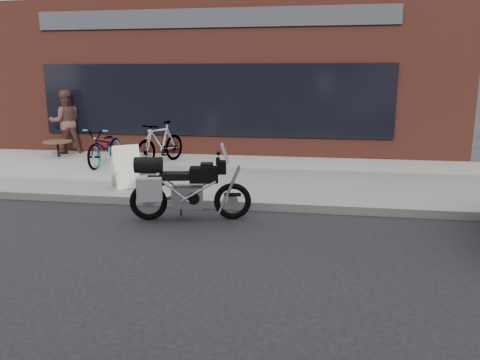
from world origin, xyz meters
name	(u,v)px	position (x,y,z in m)	size (l,w,h in m)	color
ground	(210,326)	(0.00, 0.00, 0.00)	(120.00, 120.00, 0.00)	black
near_sidewalk	(275,173)	(0.00, 7.00, 0.07)	(44.00, 6.00, 0.15)	gray
storefront	(240,79)	(-2.00, 13.98, 2.25)	(14.00, 10.07, 4.50)	#5E281E
motorcycle	(182,188)	(-1.22, 3.27, 0.55)	(2.01, 0.90, 1.29)	black
bicycle_front	(105,146)	(-4.29, 6.97, 0.63)	(0.64, 1.82, 0.96)	gray
bicycle_rear	(160,143)	(-3.00, 7.44, 0.69)	(0.51, 1.79, 1.08)	gray
sandwich_sign	(126,166)	(-2.83, 4.80, 0.58)	(0.73, 0.72, 0.86)	silver
cafe_table	(58,142)	(-6.17, 7.95, 0.56)	(0.78, 0.78, 0.45)	black
cafe_patron_left	(66,122)	(-6.25, 8.60, 1.07)	(0.89, 0.70, 1.84)	#54322C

